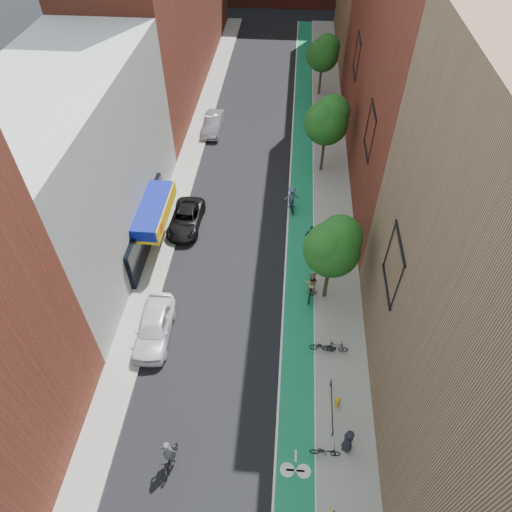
% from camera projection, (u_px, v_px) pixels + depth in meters
% --- Properties ---
extents(ground, '(160.00, 160.00, 0.00)m').
position_uv_depth(ground, '(217.00, 443.00, 23.05)').
color(ground, black).
rests_on(ground, ground).
extents(bike_lane, '(2.00, 68.00, 0.01)m').
position_uv_depth(bike_lane, '(302.00, 157.00, 40.86)').
color(bike_lane, '#157749').
rests_on(bike_lane, ground).
extents(sidewalk_left, '(2.00, 68.00, 0.15)m').
position_uv_depth(sidewalk_left, '(192.00, 151.00, 41.38)').
color(sidewalk_left, gray).
rests_on(sidewalk_left, ground).
extents(sidewalk_right, '(3.00, 68.00, 0.15)m').
position_uv_depth(sidewalk_right, '(330.00, 158.00, 40.66)').
color(sidewalk_right, gray).
rests_on(sidewalk_right, ground).
extents(building_left_white, '(8.00, 20.00, 12.00)m').
position_uv_depth(building_left_white, '(72.00, 172.00, 29.09)').
color(building_left_white, silver).
rests_on(building_left_white, ground).
extents(building_right_mid_red, '(8.00, 28.00, 22.00)m').
position_uv_depth(building_right_mid_red, '(426.00, 31.00, 32.50)').
color(building_right_mid_red, maroon).
rests_on(building_right_mid_red, ground).
extents(tree_near, '(3.40, 3.36, 6.42)m').
position_uv_depth(tree_near, '(333.00, 246.00, 26.34)').
color(tree_near, '#332619').
rests_on(tree_near, ground).
extents(tree_mid, '(3.55, 3.53, 6.74)m').
position_uv_depth(tree_mid, '(327.00, 119.00, 35.88)').
color(tree_mid, '#332619').
rests_on(tree_mid, ground).
extents(tree_far, '(3.30, 3.25, 6.21)m').
position_uv_depth(tree_far, '(323.00, 52.00, 45.87)').
color(tree_far, '#332619').
rests_on(tree_far, ground).
extents(parked_car_white, '(2.12, 4.91, 1.65)m').
position_uv_depth(parked_car_white, '(154.00, 327.00, 27.02)').
color(parked_car_white, white).
rests_on(parked_car_white, ground).
extents(parked_car_black, '(2.31, 4.85, 1.34)m').
position_uv_depth(parked_car_black, '(186.00, 219.00, 34.01)').
color(parked_car_black, black).
rests_on(parked_car_black, ground).
extents(parked_car_silver, '(1.64, 4.57, 1.50)m').
position_uv_depth(parked_car_silver, '(213.00, 123.00, 43.48)').
color(parked_car_silver, '#97999F').
rests_on(parked_car_silver, ground).
extents(cyclist_lead, '(0.86, 1.92, 2.24)m').
position_uv_depth(cyclist_lead, '(170.00, 458.00, 21.82)').
color(cyclist_lead, black).
rests_on(cyclist_lead, ground).
extents(cyclist_lane_near, '(0.98, 1.84, 2.13)m').
position_uv_depth(cyclist_lane_near, '(311.00, 287.00, 29.07)').
color(cyclist_lane_near, black).
rests_on(cyclist_lane_near, ground).
extents(cyclist_lane_mid, '(1.02, 1.92, 1.98)m').
position_uv_depth(cyclist_lane_mid, '(311.00, 240.00, 32.31)').
color(cyclist_lane_mid, black).
rests_on(cyclist_lane_mid, ground).
extents(cyclist_lane_far, '(1.25, 1.89, 2.11)m').
position_uv_depth(cyclist_lane_far, '(292.00, 200.00, 35.16)').
color(cyclist_lane_far, black).
rests_on(cyclist_lane_far, ground).
extents(parked_bike_near, '(1.55, 0.55, 0.81)m').
position_uv_depth(parked_bike_near, '(325.00, 451.00, 22.22)').
color(parked_bike_near, black).
rests_on(parked_bike_near, sidewalk_right).
extents(parked_bike_mid, '(1.51, 0.44, 0.90)m').
position_uv_depth(parked_bike_mid, '(335.00, 347.00, 26.29)').
color(parked_bike_mid, black).
rests_on(parked_bike_mid, sidewalk_right).
extents(parked_bike_far, '(1.56, 0.60, 0.81)m').
position_uv_depth(parked_bike_far, '(323.00, 346.00, 26.39)').
color(parked_bike_far, black).
rests_on(parked_bike_far, sidewalk_right).
extents(pedestrian, '(0.65, 0.88, 1.65)m').
position_uv_depth(pedestrian, '(348.00, 440.00, 22.17)').
color(pedestrian, black).
rests_on(pedestrian, sidewalk_right).
extents(fire_hydrant, '(0.26, 0.26, 0.74)m').
position_uv_depth(fire_hydrant, '(338.00, 402.00, 24.03)').
color(fire_hydrant, gold).
rests_on(fire_hydrant, sidewalk_right).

